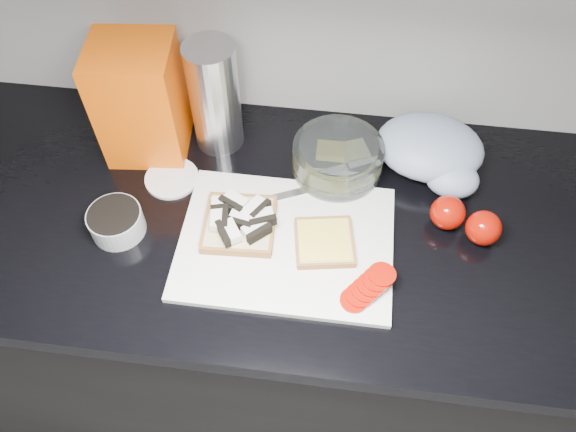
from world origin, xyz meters
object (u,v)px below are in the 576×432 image
object	(u,v)px
glass_bowl	(337,160)
steel_canister	(215,97)
cutting_board	(286,242)
bread_bag	(141,101)

from	to	relation	value
glass_bowl	steel_canister	bearing A→B (deg)	166.92
cutting_board	bread_bag	bearing A→B (deg)	145.53
cutting_board	steel_canister	size ratio (longest dim) A/B	1.65
cutting_board	glass_bowl	size ratio (longest dim) A/B	2.19
steel_canister	bread_bag	bearing A→B (deg)	-167.31
steel_canister	glass_bowl	bearing A→B (deg)	-13.08
cutting_board	steel_canister	world-z (taller)	steel_canister
cutting_board	steel_canister	distance (m)	0.33
glass_bowl	steel_canister	xyz separation A→B (m)	(-0.26, 0.06, 0.08)
glass_bowl	bread_bag	world-z (taller)	bread_bag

